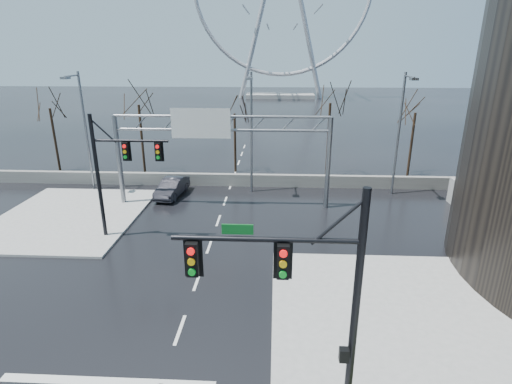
# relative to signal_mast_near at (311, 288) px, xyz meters

# --- Properties ---
(ground) EXTENTS (260.00, 260.00, 0.00)m
(ground) POSITION_rel_signal_mast_near_xyz_m (-5.14, 4.04, -4.87)
(ground) COLOR black
(ground) RESTS_ON ground
(sidewalk_right_ext) EXTENTS (12.00, 10.00, 0.15)m
(sidewalk_right_ext) POSITION_rel_signal_mast_near_xyz_m (4.86, 6.04, -4.80)
(sidewalk_right_ext) COLOR gray
(sidewalk_right_ext) RESTS_ON ground
(sidewalk_far) EXTENTS (10.00, 12.00, 0.15)m
(sidewalk_far) POSITION_rel_signal_mast_near_xyz_m (-16.14, 16.04, -4.80)
(sidewalk_far) COLOR gray
(sidewalk_far) RESTS_ON ground
(barrier_wall) EXTENTS (52.00, 0.50, 1.10)m
(barrier_wall) POSITION_rel_signal_mast_near_xyz_m (-5.14, 24.04, -4.32)
(barrier_wall) COLOR slate
(barrier_wall) RESTS_ON ground
(signal_mast_near) EXTENTS (5.52, 0.41, 8.00)m
(signal_mast_near) POSITION_rel_signal_mast_near_xyz_m (0.00, 0.00, 0.00)
(signal_mast_near) COLOR black
(signal_mast_near) RESTS_ON ground
(signal_mast_far) EXTENTS (4.72, 0.41, 8.00)m
(signal_mast_far) POSITION_rel_signal_mast_near_xyz_m (-11.01, 13.00, -0.04)
(signal_mast_far) COLOR black
(signal_mast_far) RESTS_ON ground
(sign_gantry) EXTENTS (16.36, 0.40, 7.60)m
(sign_gantry) POSITION_rel_signal_mast_near_xyz_m (-5.52, 19.00, 0.31)
(sign_gantry) COLOR slate
(sign_gantry) RESTS_ON ground
(streetlight_left) EXTENTS (0.50, 2.55, 10.00)m
(streetlight_left) POSITION_rel_signal_mast_near_xyz_m (-17.14, 22.20, 1.01)
(streetlight_left) COLOR slate
(streetlight_left) RESTS_ON ground
(streetlight_mid) EXTENTS (0.50, 2.55, 10.00)m
(streetlight_mid) POSITION_rel_signal_mast_near_xyz_m (-3.14, 22.20, 1.01)
(streetlight_mid) COLOR slate
(streetlight_mid) RESTS_ON ground
(streetlight_right) EXTENTS (0.50, 2.55, 10.00)m
(streetlight_right) POSITION_rel_signal_mast_near_xyz_m (8.86, 22.20, 1.01)
(streetlight_right) COLOR slate
(streetlight_right) RESTS_ON ground
(tree_far_left) EXTENTS (3.50, 3.50, 7.00)m
(tree_far_left) POSITION_rel_signal_mast_near_xyz_m (-23.14, 28.04, 0.70)
(tree_far_left) COLOR black
(tree_far_left) RESTS_ON ground
(tree_left) EXTENTS (3.75, 3.75, 7.50)m
(tree_left) POSITION_rel_signal_mast_near_xyz_m (-14.14, 27.54, 1.10)
(tree_left) COLOR black
(tree_left) RESTS_ON ground
(tree_center) EXTENTS (3.25, 3.25, 6.50)m
(tree_center) POSITION_rel_signal_mast_near_xyz_m (-5.14, 28.54, 0.30)
(tree_center) COLOR black
(tree_center) RESTS_ON ground
(tree_right) EXTENTS (3.90, 3.90, 7.80)m
(tree_right) POSITION_rel_signal_mast_near_xyz_m (3.86, 27.54, 1.34)
(tree_right) COLOR black
(tree_right) RESTS_ON ground
(tree_far_right) EXTENTS (3.40, 3.40, 6.80)m
(tree_far_right) POSITION_rel_signal_mast_near_xyz_m (11.86, 28.04, 0.54)
(tree_far_right) COLOR black
(tree_far_right) RESTS_ON ground
(car) EXTENTS (2.17, 4.72, 1.50)m
(car) POSITION_rel_signal_mast_near_xyz_m (-9.74, 21.04, -4.12)
(car) COLOR black
(car) RESTS_ON ground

